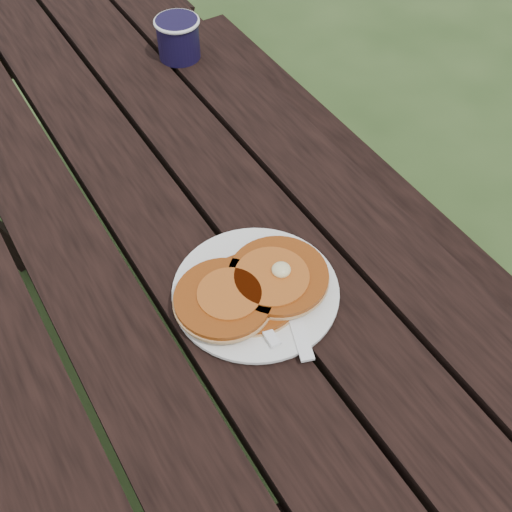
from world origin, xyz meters
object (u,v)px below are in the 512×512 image
pancake_stack (253,288)px  coffee_cup (178,36)px  picnic_table (158,311)px  plate (256,292)px

pancake_stack → coffee_cup: size_ratio=2.48×
picnic_table → plate: size_ratio=7.24×
pancake_stack → coffee_cup: bearing=72.5°
plate → pancake_stack: size_ratio=1.03×
picnic_table → coffee_cup: size_ratio=18.44×
plate → pancake_stack: (-0.01, -0.00, 0.02)m
plate → coffee_cup: bearing=72.9°
pancake_stack → plate: bearing=31.4°
pancake_stack → coffee_cup: 0.67m
picnic_table → pancake_stack: size_ratio=7.43×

